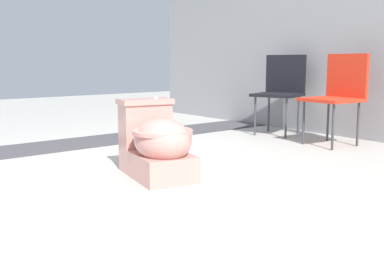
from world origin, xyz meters
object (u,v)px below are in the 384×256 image
toilet (157,144)px  folding_chair_left (281,86)px  boulder_near (145,125)px  folding_chair_middle (339,89)px

toilet → folding_chair_left: (-0.69, 2.07, 0.29)m
folding_chair_left → boulder_near: 1.50m
toilet → boulder_near: 1.55m
folding_chair_middle → boulder_near: size_ratio=1.80×
toilet → folding_chair_left: 2.20m
boulder_near → toilet: bearing=-30.2°
toilet → boulder_near: (-1.34, 0.78, -0.08)m
folding_chair_left → boulder_near: size_ratio=1.80×
folding_chair_left → folding_chair_middle: bearing=66.1°
folding_chair_left → folding_chair_middle: (0.75, -0.09, 0.00)m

